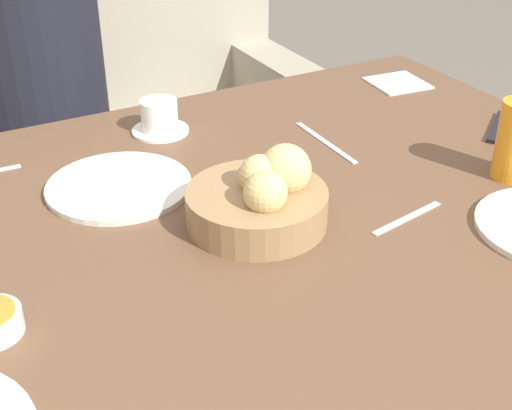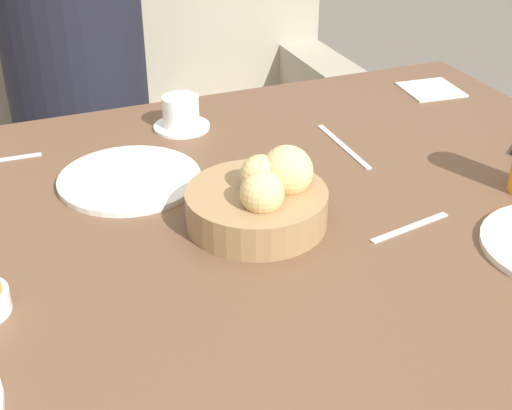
# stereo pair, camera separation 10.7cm
# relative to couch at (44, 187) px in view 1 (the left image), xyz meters

# --- Properties ---
(dining_table) EXTENTS (1.52, 1.05, 0.77)m
(dining_table) POSITION_rel_couch_xyz_m (0.04, -1.14, 0.38)
(dining_table) COLOR brown
(dining_table) RESTS_ON ground_plane
(couch) EXTENTS (1.66, 0.70, 0.87)m
(couch) POSITION_rel_couch_xyz_m (0.00, 0.00, 0.00)
(couch) COLOR #9E937F
(couch) RESTS_ON ground_plane
(seated_person) EXTENTS (0.37, 0.48, 1.24)m
(seated_person) POSITION_rel_couch_xyz_m (-0.01, -0.15, 0.22)
(seated_person) COLOR #23232D
(seated_person) RESTS_ON ground_plane
(bread_basket) EXTENTS (0.21, 0.21, 0.12)m
(bread_basket) POSITION_rel_couch_xyz_m (0.11, -1.14, 0.50)
(bread_basket) COLOR #99754C
(bread_basket) RESTS_ON dining_table
(plate_far_center) EXTENTS (0.24, 0.24, 0.01)m
(plate_far_center) POSITION_rel_couch_xyz_m (-0.05, -0.94, 0.47)
(plate_far_center) COLOR silver
(plate_far_center) RESTS_ON dining_table
(coffee_cup) EXTENTS (0.11, 0.11, 0.06)m
(coffee_cup) POSITION_rel_couch_xyz_m (0.10, -0.76, 0.49)
(coffee_cup) COLOR white
(coffee_cup) RESTS_ON dining_table
(fork_silver) EXTENTS (0.01, 0.20, 0.00)m
(fork_silver) POSITION_rel_couch_xyz_m (0.35, -0.96, 0.46)
(fork_silver) COLOR #B7B7BC
(fork_silver) RESTS_ON dining_table
(spoon_coffee) EXTENTS (0.15, 0.04, 0.00)m
(spoon_coffee) POSITION_rel_couch_xyz_m (0.31, -1.25, 0.46)
(spoon_coffee) COLOR #B7B7BC
(spoon_coffee) RESTS_ON dining_table
(napkin) EXTENTS (0.13, 0.13, 0.00)m
(napkin) POSITION_rel_couch_xyz_m (0.67, -0.78, 0.47)
(napkin) COLOR silver
(napkin) RESTS_ON dining_table
(cell_phone) EXTENTS (0.16, 0.15, 0.01)m
(cell_phone) POSITION_rel_couch_xyz_m (0.70, -1.09, 0.47)
(cell_phone) COLOR black
(cell_phone) RESTS_ON dining_table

